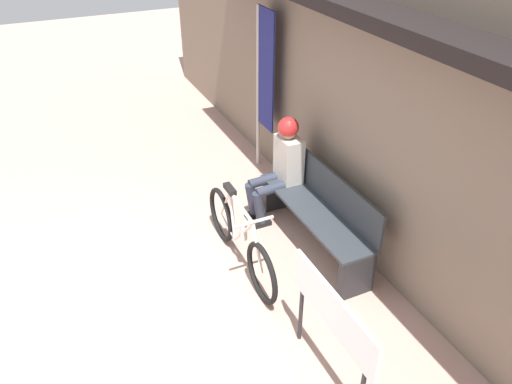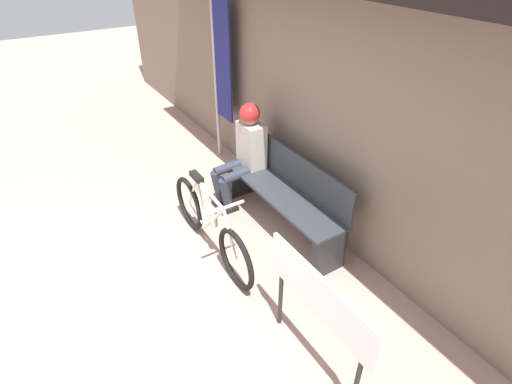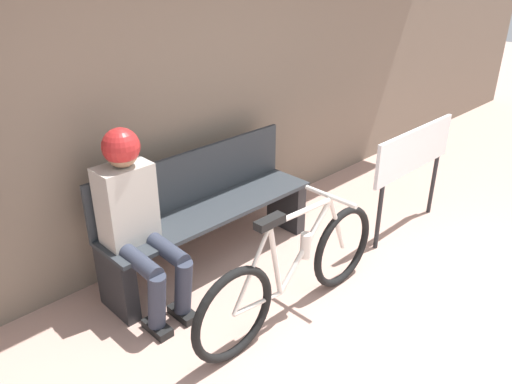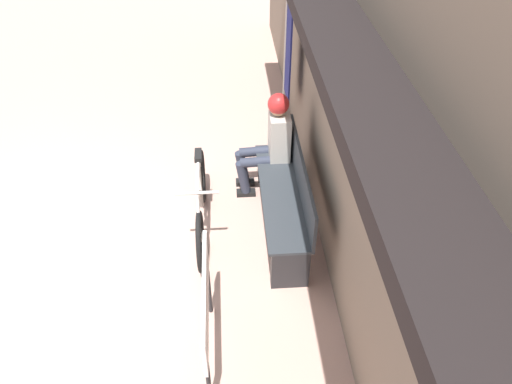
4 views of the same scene
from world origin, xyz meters
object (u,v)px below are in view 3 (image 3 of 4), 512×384
Objects in this scene: bicycle at (294,273)px; signboard at (414,155)px; park_bench_near at (207,213)px; person_seated at (135,211)px.

signboard is at bearing 3.16° from bicycle.
bicycle is at bearing -91.67° from park_bench_near.
person_seated is at bearing 162.28° from signboard.
signboard reaches higher than park_bench_near.
park_bench_near is at bearing 88.33° from bicycle.
park_bench_near is 1.74m from signboard.
bicycle is at bearing -176.84° from signboard.
park_bench_near reaches higher than bicycle.
signboard reaches higher than bicycle.
park_bench_near is at bearing 9.42° from person_seated.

